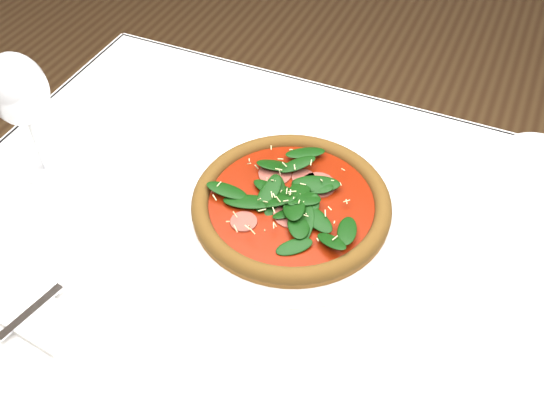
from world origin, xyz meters
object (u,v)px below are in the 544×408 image
at_px(plate, 291,210).
at_px(pizza, 291,201).
at_px(napkin, 32,314).
at_px(wine_glass, 18,93).

relative_size(plate, pizza, 0.91).
bearing_deg(pizza, plate, 45.00).
bearing_deg(pizza, napkin, -127.90).
height_order(wine_glass, napkin, wine_glass).
bearing_deg(plate, wine_glass, -170.10).
xyz_separation_m(plate, wine_glass, (-0.42, -0.07, 0.15)).
bearing_deg(wine_glass, pizza, 9.90).
xyz_separation_m(plate, napkin, (-0.25, -0.32, -0.00)).
bearing_deg(plate, napkin, -127.90).
bearing_deg(napkin, plate, 52.10).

